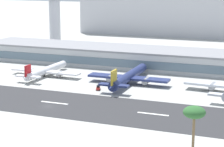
% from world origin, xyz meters
% --- Properties ---
extents(ground_plane, '(1400.00, 1400.00, 0.00)m').
position_xyz_m(ground_plane, '(0.00, 0.00, 0.00)').
color(ground_plane, '#A8A8A3').
extents(runway_strip, '(800.00, 33.53, 0.08)m').
position_xyz_m(runway_strip, '(0.00, 5.47, 0.04)').
color(runway_strip, '#2D2D30').
rests_on(runway_strip, ground_plane).
extents(runway_centreline_dash_4, '(12.00, 1.20, 0.01)m').
position_xyz_m(runway_centreline_dash_4, '(-0.05, 5.47, 0.09)').
color(runway_centreline_dash_4, white).
rests_on(runway_centreline_dash_4, runway_strip).
extents(runway_centreline_dash_5, '(12.00, 1.20, 0.01)m').
position_xyz_m(runway_centreline_dash_5, '(41.10, 5.47, 0.09)').
color(runway_centreline_dash_5, white).
rests_on(runway_centreline_dash_5, runway_strip).
extents(terminal_building, '(208.45, 30.39, 10.45)m').
position_xyz_m(terminal_building, '(18.44, 88.08, 5.23)').
color(terminal_building, '#B7BABC').
rests_on(terminal_building, ground_plane).
extents(control_tower, '(13.66, 13.66, 41.12)m').
position_xyz_m(control_tower, '(-61.42, 121.09, 24.34)').
color(control_tower, silver).
rests_on(control_tower, ground_plane).
extents(distant_hotel_block, '(141.40, 27.94, 40.89)m').
position_xyz_m(distant_hotel_block, '(-15.69, 229.56, 20.44)').
color(distant_hotel_block, '#BCBCC1').
rests_on(distant_hotel_block, ground_plane).
extents(airliner_red_tail_gate_0, '(38.25, 41.90, 8.74)m').
position_xyz_m(airliner_red_tail_gate_0, '(-27.77, 46.51, 2.78)').
color(airliner_red_tail_gate_0, white).
rests_on(airliner_red_tail_gate_0, ground_plane).
extents(airliner_gold_tail_gate_1, '(39.54, 50.46, 10.53)m').
position_xyz_m(airliner_gold_tail_gate_1, '(17.39, 45.78, 3.36)').
color(airliner_gold_tail_gate_1, navy).
rests_on(airliner_gold_tail_gate_1, ground_plane).
extents(service_baggage_tug_0, '(2.67, 3.54, 2.20)m').
position_xyz_m(service_baggage_tug_0, '(8.46, 30.92, 1.05)').
color(service_baggage_tug_0, '#B2231E').
rests_on(service_baggage_tug_0, ground_plane).
extents(palm_tree_1, '(6.04, 6.04, 16.29)m').
position_xyz_m(palm_tree_1, '(62.89, -33.05, 14.19)').
color(palm_tree_1, brown).
rests_on(palm_tree_1, ground_plane).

